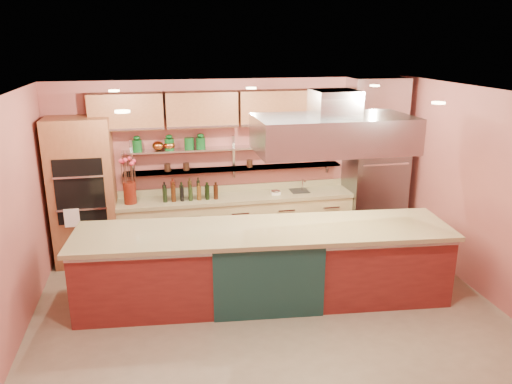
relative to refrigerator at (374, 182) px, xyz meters
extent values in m
cube|color=gray|center=(-2.35, -2.14, -1.06)|extent=(6.00, 5.00, 0.02)
cube|color=black|center=(-2.35, -2.14, 1.75)|extent=(6.00, 5.00, 0.02)
cube|color=#B45D55|center=(-2.35, 0.36, 0.35)|extent=(6.00, 0.04, 2.80)
cube|color=#B45D55|center=(-2.35, -4.64, 0.35)|extent=(6.00, 0.04, 2.80)
cube|color=#B45D55|center=(-5.35, -2.14, 0.35)|extent=(0.04, 5.00, 2.80)
cube|color=#B45D55|center=(0.65, -2.14, 0.35)|extent=(0.04, 5.00, 2.80)
cube|color=#975936|center=(-4.80, 0.04, 0.10)|extent=(0.95, 0.64, 2.30)
cube|color=slate|center=(0.00, 0.00, 0.00)|extent=(0.95, 0.72, 2.10)
cube|color=tan|center=(-2.40, 0.06, -0.58)|extent=(3.84, 0.64, 0.93)
cube|color=silver|center=(-2.40, 0.23, 0.30)|extent=(3.60, 0.26, 0.03)
cube|color=silver|center=(-2.40, 0.23, 0.65)|extent=(3.60, 0.26, 0.03)
cube|color=#975936|center=(-2.35, 0.18, 1.30)|extent=(4.60, 0.36, 0.55)
cube|color=silver|center=(-1.43, -1.71, 1.20)|extent=(2.00, 1.00, 0.45)
cube|color=#FFE5A5|center=(-2.35, -1.94, 1.72)|extent=(4.00, 2.80, 0.02)
cube|color=maroon|center=(-2.33, -1.71, -0.54)|extent=(4.94, 1.49, 1.02)
cylinder|color=#60190E|center=(-4.10, 0.01, 0.05)|extent=(0.25, 0.25, 0.35)
cube|color=black|center=(-3.16, 0.01, 0.03)|extent=(0.97, 0.47, 0.30)
cube|color=white|center=(-1.75, 0.01, -0.08)|extent=(0.16, 0.13, 0.08)
cylinder|color=silver|center=(-1.26, 0.11, -0.02)|extent=(0.03, 0.03, 0.20)
ellipsoid|color=#BF642C|center=(-3.63, 0.23, 0.74)|extent=(0.22, 0.22, 0.15)
cylinder|color=#0F481A|center=(-3.14, 0.23, 0.76)|extent=(0.16, 0.16, 0.18)
camera|label=1|loc=(-3.67, -7.69, 2.36)|focal=35.00mm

